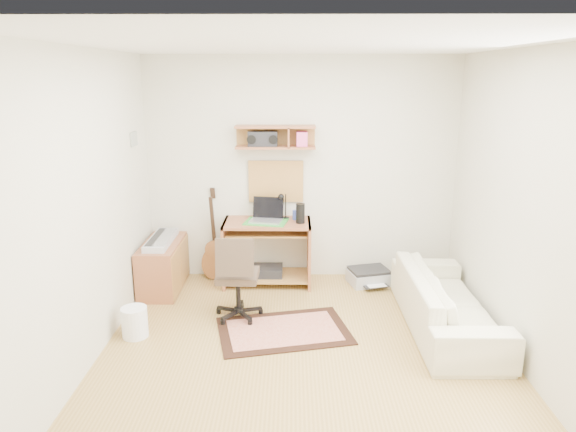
{
  "coord_description": "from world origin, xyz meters",
  "views": [
    {
      "loc": [
        -0.1,
        -4.08,
        2.39
      ],
      "look_at": [
        -0.15,
        1.05,
        1.0
      ],
      "focal_mm": 32.89,
      "sensor_mm": 36.0,
      "label": 1
    }
  ],
  "objects_px": {
    "task_chair": "(238,276)",
    "cabinet": "(163,266)",
    "sofa": "(447,292)",
    "desk": "(267,253)",
    "printer": "(369,276)"
  },
  "relations": [
    {
      "from": "task_chair",
      "to": "sofa",
      "type": "bearing_deg",
      "value": -4.13
    },
    {
      "from": "task_chair",
      "to": "cabinet",
      "type": "relative_size",
      "value": 1.0
    },
    {
      "from": "cabinet",
      "to": "sofa",
      "type": "distance_m",
      "value": 3.11
    },
    {
      "from": "desk",
      "to": "printer",
      "type": "height_order",
      "value": "desk"
    },
    {
      "from": "task_chair",
      "to": "sofa",
      "type": "distance_m",
      "value": 2.04
    },
    {
      "from": "task_chair",
      "to": "cabinet",
      "type": "xyz_separation_m",
      "value": [
        -0.93,
        0.74,
        -0.17
      ]
    },
    {
      "from": "desk",
      "to": "printer",
      "type": "xyz_separation_m",
      "value": [
        1.19,
        -0.01,
        -0.29
      ]
    },
    {
      "from": "desk",
      "to": "task_chair",
      "type": "xyz_separation_m",
      "value": [
        -0.25,
        -0.91,
        0.07
      ]
    },
    {
      "from": "printer",
      "to": "cabinet",
      "type": "bearing_deg",
      "value": 169.09
    },
    {
      "from": "task_chair",
      "to": "printer",
      "type": "distance_m",
      "value": 1.74
    },
    {
      "from": "task_chair",
      "to": "cabinet",
      "type": "bearing_deg",
      "value": 143.21
    },
    {
      "from": "printer",
      "to": "sofa",
      "type": "height_order",
      "value": "sofa"
    },
    {
      "from": "task_chair",
      "to": "printer",
      "type": "xyz_separation_m",
      "value": [
        1.44,
        0.91,
        -0.36
      ]
    },
    {
      "from": "printer",
      "to": "sofa",
      "type": "xyz_separation_m",
      "value": [
        0.59,
        -1.11,
        0.28
      ]
    },
    {
      "from": "desk",
      "to": "printer",
      "type": "bearing_deg",
      "value": -0.33
    }
  ]
}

